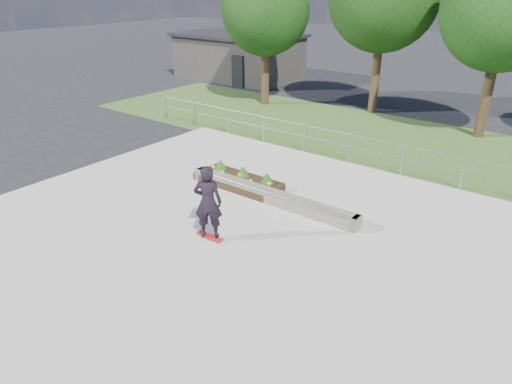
# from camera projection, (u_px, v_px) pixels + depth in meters

# --- Properties ---
(ground) EXTENTS (120.00, 120.00, 0.00)m
(ground) POSITION_uv_depth(u_px,v_px,m) (215.00, 248.00, 11.77)
(ground) COLOR black
(ground) RESTS_ON ground
(grass_verge) EXTENTS (30.00, 8.00, 0.02)m
(grass_verge) POSITION_uv_depth(u_px,v_px,m) (386.00, 140.00, 19.68)
(grass_verge) COLOR #375421
(grass_verge) RESTS_ON ground
(concrete_slab) EXTENTS (15.00, 15.00, 0.06)m
(concrete_slab) POSITION_uv_depth(u_px,v_px,m) (215.00, 247.00, 11.76)
(concrete_slab) COLOR #AFA79B
(concrete_slab) RESTS_ON ground
(fence) EXTENTS (20.06, 0.06, 1.20)m
(fence) POSITION_uv_depth(u_px,v_px,m) (350.00, 145.00, 16.84)
(fence) COLOR gray
(fence) RESTS_ON ground
(building) EXTENTS (8.40, 5.40, 3.00)m
(building) POSITION_uv_depth(u_px,v_px,m) (239.00, 56.00, 31.81)
(building) COLOR #2E2B29
(building) RESTS_ON ground
(tree_far_left) EXTENTS (4.55, 4.55, 7.15)m
(tree_far_left) POSITION_uv_depth(u_px,v_px,m) (266.00, 11.00, 23.50)
(tree_far_left) COLOR #352315
(tree_far_left) RESTS_ON ground
(tree_mid_right) EXTENTS (4.90, 4.90, 7.70)m
(tree_mid_right) POSITION_uv_depth(u_px,v_px,m) (505.00, 10.00, 17.99)
(tree_mid_right) COLOR #2F2013
(tree_mid_right) RESTS_ON ground
(grind_ledge) EXTENTS (6.00, 0.44, 0.43)m
(grind_ledge) POSITION_uv_depth(u_px,v_px,m) (269.00, 196.00, 14.02)
(grind_ledge) COLOR #695D4E
(grind_ledge) RESTS_ON concrete_slab
(planter_bed) EXTENTS (3.00, 1.20, 0.61)m
(planter_bed) POSITION_uv_depth(u_px,v_px,m) (239.00, 179.00, 15.21)
(planter_bed) COLOR black
(planter_bed) RESTS_ON concrete_slab
(skateboarder) EXTENTS (0.87, 0.79, 2.07)m
(skateboarder) POSITION_uv_depth(u_px,v_px,m) (208.00, 202.00, 11.63)
(skateboarder) COLOR silver
(skateboarder) RESTS_ON concrete_slab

